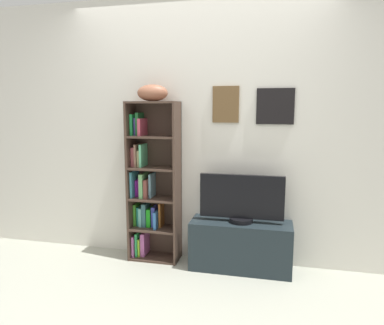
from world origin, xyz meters
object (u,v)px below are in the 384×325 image
(football, at_px, (153,93))
(tv_stand, at_px, (240,246))
(television, at_px, (242,199))
(bookshelf, at_px, (150,186))

(football, relative_size, tv_stand, 0.31)
(tv_stand, bearing_deg, television, 90.00)
(bookshelf, height_order, football, football)
(tv_stand, xyz_separation_m, television, (0.00, 0.00, 0.45))
(television, bearing_deg, bookshelf, 175.53)
(football, height_order, tv_stand, football)
(tv_stand, bearing_deg, bookshelf, 175.47)
(bookshelf, height_order, tv_stand, bookshelf)
(tv_stand, bearing_deg, football, 177.10)
(tv_stand, relative_size, television, 1.21)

